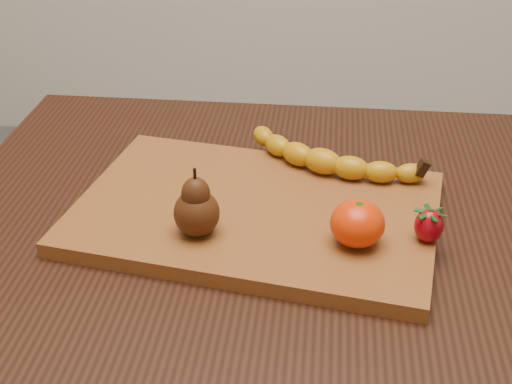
# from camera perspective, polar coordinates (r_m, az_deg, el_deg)

# --- Properties ---
(table) EXTENTS (1.00, 0.70, 0.76)m
(table) POSITION_cam_1_polar(r_m,az_deg,el_deg) (0.98, 5.18, -6.75)
(table) COLOR black
(table) RESTS_ON ground
(cutting_board) EXTENTS (0.49, 0.37, 0.02)m
(cutting_board) POSITION_cam_1_polar(r_m,az_deg,el_deg) (0.91, 0.00, -1.63)
(cutting_board) COLOR brown
(cutting_board) RESTS_ON table
(banana) EXTENTS (0.23, 0.15, 0.04)m
(banana) POSITION_cam_1_polar(r_m,az_deg,el_deg) (0.97, 5.34, 2.47)
(banana) COLOR #C08609
(banana) RESTS_ON cutting_board
(pear) EXTENTS (0.06, 0.06, 0.09)m
(pear) POSITION_cam_1_polar(r_m,az_deg,el_deg) (0.83, -4.81, -0.79)
(pear) COLOR #401E0A
(pear) RESTS_ON cutting_board
(mandarin) EXTENTS (0.08, 0.08, 0.05)m
(mandarin) POSITION_cam_1_polar(r_m,az_deg,el_deg) (0.83, 8.12, -2.51)
(mandarin) COLOR red
(mandarin) RESTS_ON cutting_board
(strawberry) EXTENTS (0.04, 0.04, 0.04)m
(strawberry) POSITION_cam_1_polar(r_m,az_deg,el_deg) (0.85, 13.68, -2.54)
(strawberry) COLOR #96040F
(strawberry) RESTS_ON cutting_board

